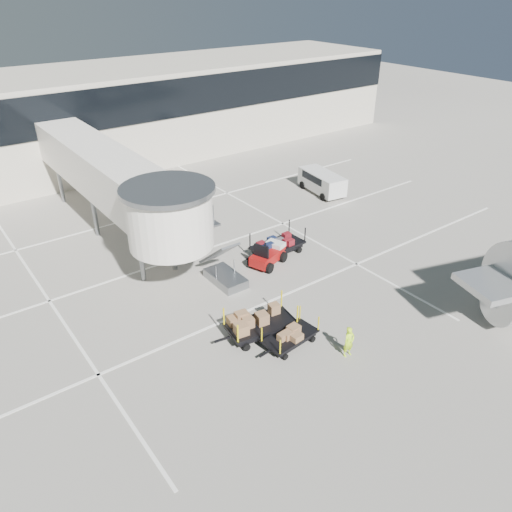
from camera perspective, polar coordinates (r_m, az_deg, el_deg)
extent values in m
plane|color=#B4AEA1|center=(25.67, 5.38, -6.78)|extent=(140.00, 140.00, 0.00)
cube|color=white|center=(26.90, 2.57, -4.76)|extent=(40.00, 0.15, 0.02)
cube|color=white|center=(31.83, -5.35, 0.94)|extent=(40.00, 0.15, 0.02)
cube|color=white|center=(37.42, -11.03, 5.02)|extent=(40.00, 0.15, 0.02)
cube|color=white|center=(35.62, 2.04, 4.29)|extent=(0.15, 30.00, 0.02)
cube|color=white|center=(29.63, -23.09, -3.87)|extent=(0.15, 30.00, 0.02)
cube|color=beige|center=(48.63, -19.18, 14.61)|extent=(64.00, 12.00, 8.00)
cube|color=black|center=(42.60, -16.82, 15.84)|extent=(64.00, 0.12, 3.20)
cube|color=white|center=(33.62, -17.09, 9.34)|extent=(3.00, 18.00, 2.80)
cylinder|color=white|center=(25.85, -9.81, 4.25)|extent=(4.40, 4.40, 3.00)
cylinder|color=gray|center=(25.23, -10.12, 7.54)|extent=(4.80, 4.80, 0.25)
cylinder|color=gray|center=(28.41, -12.99, -0.15)|extent=(0.28, 0.28, 2.90)
cylinder|color=gray|center=(29.12, -9.45, 1.00)|extent=(0.28, 0.28, 2.90)
cylinder|color=gray|center=(34.36, -17.94, 4.48)|extent=(0.28, 0.28, 2.90)
cylinder|color=gray|center=(34.95, -14.90, 5.36)|extent=(0.28, 0.28, 2.90)
cylinder|color=gray|center=(40.64, -21.43, 7.69)|extent=(0.28, 0.28, 2.90)
cylinder|color=gray|center=(41.14, -18.79, 8.41)|extent=(0.28, 0.28, 2.90)
cube|color=gray|center=(28.12, -3.49, -2.55)|extent=(1.40, 2.60, 0.50)
cube|color=gray|center=(27.87, -4.25, 0.33)|extent=(1.20, 2.60, 2.06)
cube|color=gray|center=(28.37, -5.88, 3.64)|extent=(1.40, 1.20, 0.12)
cube|color=maroon|center=(29.66, 1.33, -0.02)|extent=(2.59, 1.85, 0.59)
cube|color=silver|center=(30.13, 2.23, 1.31)|extent=(1.01, 1.24, 0.34)
cube|color=black|center=(28.87, 0.62, 0.44)|extent=(0.44, 0.96, 0.88)
cylinder|color=black|center=(28.91, 1.56, -1.39)|extent=(0.67, 0.44, 0.63)
cylinder|color=black|center=(29.51, -0.53, -0.69)|extent=(0.67, 0.44, 0.63)
cylinder|color=black|center=(30.07, 3.14, -0.12)|extent=(0.67, 0.44, 0.63)
cylinder|color=black|center=(30.65, 1.11, 0.53)|extent=(0.67, 0.44, 0.63)
cube|color=black|center=(30.79, 2.48, 1.26)|extent=(3.34, 1.73, 0.13)
cube|color=black|center=(30.88, 2.48, 0.94)|extent=(3.00, 1.48, 0.27)
cube|color=black|center=(29.74, -0.51, -0.15)|extent=(0.77, 0.11, 0.09)
cylinder|color=black|center=(29.84, 1.70, -0.61)|extent=(0.38, 0.16, 0.37)
cylinder|color=black|center=(30.84, -0.06, 0.47)|extent=(0.38, 0.16, 0.37)
cylinder|color=black|center=(31.18, 4.97, 0.69)|extent=(0.38, 0.16, 0.37)
cylinder|color=black|center=(32.15, 3.19, 1.69)|extent=(0.38, 0.16, 0.37)
cylinder|color=black|center=(29.16, 1.07, 0.68)|extent=(0.08, 0.08, 0.99)
cylinder|color=black|center=(30.18, -0.70, 1.74)|extent=(0.08, 0.08, 0.99)
cylinder|color=black|center=(31.02, 5.62, 2.40)|extent=(0.08, 0.08, 0.99)
cylinder|color=black|center=(31.99, 3.81, 3.35)|extent=(0.08, 0.08, 0.99)
cube|color=#131D3D|center=(29.87, 1.73, 0.83)|extent=(0.53, 0.39, 0.32)
cube|color=#8B6C4C|center=(30.28, 1.00, 1.30)|extent=(0.54, 0.33, 0.35)
cube|color=maroon|center=(30.51, 2.07, 1.48)|extent=(0.56, 0.40, 0.32)
cube|color=#4D4D52|center=(30.77, 2.69, 1.81)|extent=(0.43, 0.35, 0.41)
cube|color=#8B6C4C|center=(31.17, 3.08, 2.15)|extent=(0.59, 0.30, 0.38)
cube|color=#8B6C4C|center=(30.76, 1.74, 1.88)|extent=(0.48, 0.35, 0.47)
cube|color=#131D3D|center=(31.49, 3.95, 2.42)|extent=(0.49, 0.41, 0.38)
cube|color=maroon|center=(30.85, 2.96, 1.93)|extent=(0.54, 0.37, 0.46)
cube|color=#4D4D52|center=(30.69, 2.66, 1.64)|extent=(0.46, 0.45, 0.32)
cube|color=#4D4D52|center=(30.87, 3.85, 1.76)|extent=(0.55, 0.45, 0.31)
cube|color=black|center=(23.98, 0.54, -7.78)|extent=(3.49, 2.10, 0.13)
cube|color=black|center=(24.10, 0.54, -8.16)|extent=(3.13, 1.81, 0.27)
cube|color=black|center=(23.38, -3.88, -9.50)|extent=(0.77, 0.20, 0.09)
cylinder|color=black|center=(23.31, -1.10, -10.37)|extent=(0.39, 0.21, 0.37)
cylinder|color=black|center=(24.35, -2.71, -8.40)|extent=(0.39, 0.21, 0.37)
cylinder|color=black|center=(24.20, 3.81, -8.71)|extent=(0.39, 0.21, 0.37)
cylinder|color=black|center=(25.21, 2.03, -6.89)|extent=(0.39, 0.21, 0.37)
cylinder|color=yellow|center=(22.59, -2.09, -8.92)|extent=(0.08, 0.08, 0.99)
cylinder|color=yellow|center=(23.66, -3.70, -6.95)|extent=(0.08, 0.08, 0.99)
cylinder|color=yellow|center=(23.85, 4.76, -6.67)|extent=(0.08, 0.08, 0.99)
cylinder|color=yellow|center=(24.86, 2.93, -4.92)|extent=(0.08, 0.08, 0.99)
cube|color=#946847|center=(23.98, 2.06, -6.86)|extent=(0.69, 0.50, 0.50)
cube|color=#946847|center=(24.31, 1.87, -6.42)|extent=(0.70, 0.62, 0.42)
cube|color=#946847|center=(24.05, 1.05, -6.90)|extent=(0.75, 0.59, 0.39)
cube|color=#946847|center=(23.77, 2.16, -7.29)|extent=(0.69, 0.48, 0.47)
cube|color=#946847|center=(24.29, 1.34, -6.43)|extent=(0.56, 0.65, 0.43)
cube|color=#946847|center=(24.48, 2.02, -6.07)|extent=(0.77, 0.63, 0.46)
cube|color=#946847|center=(23.19, -1.57, -8.14)|extent=(0.66, 0.49, 0.60)
cube|color=black|center=(23.51, 3.93, -9.11)|extent=(2.76, 1.59, 0.11)
cube|color=black|center=(23.61, 3.92, -9.41)|extent=(2.48, 1.36, 0.22)
cube|color=black|center=(22.69, 1.01, -11.12)|extent=(0.62, 0.13, 0.07)
cylinder|color=black|center=(22.89, 3.36, -11.43)|extent=(0.31, 0.15, 0.30)
cylinder|color=black|center=(23.53, 1.26, -10.05)|extent=(0.31, 0.15, 0.30)
cylinder|color=black|center=(23.96, 6.50, -9.42)|extent=(0.31, 0.15, 0.30)
cylinder|color=black|center=(24.57, 4.42, -8.18)|extent=(0.31, 0.15, 0.30)
cylinder|color=yellow|center=(22.23, 2.78, -10.40)|extent=(0.06, 0.06, 0.79)
cylinder|color=yellow|center=(22.88, 0.65, -9.01)|extent=(0.06, 0.06, 0.79)
cylinder|color=yellow|center=(23.73, 7.15, -7.69)|extent=(0.06, 0.06, 0.79)
cylinder|color=yellow|center=(24.34, 5.04, -6.47)|extent=(0.06, 0.06, 0.79)
cube|color=#946847|center=(23.49, 5.51, -8.46)|extent=(0.52, 0.45, 0.40)
cube|color=#946847|center=(23.60, 5.53, -8.26)|extent=(0.41, 0.36, 0.39)
cube|color=#946847|center=(23.61, 4.08, -8.20)|extent=(0.44, 0.51, 0.37)
cube|color=#946847|center=(23.81, 4.20, -7.77)|extent=(0.46, 0.41, 0.42)
cube|color=#946847|center=(23.03, 3.87, -9.34)|extent=(0.51, 0.48, 0.35)
imported|color=#C5FE1A|center=(23.06, 10.57, -9.61)|extent=(0.58, 0.40, 1.53)
cube|color=silver|center=(40.14, 7.54, 8.46)|extent=(2.34, 4.51, 1.39)
cube|color=silver|center=(41.70, 5.98, 8.96)|extent=(1.71, 0.72, 0.81)
cube|color=black|center=(40.15, 7.43, 9.02)|extent=(2.13, 2.91, 0.56)
cylinder|color=black|center=(38.83, 7.67, 6.70)|extent=(0.30, 0.63, 0.61)
cylinder|color=black|center=(39.79, 9.69, 7.11)|extent=(0.30, 0.63, 0.61)
cylinder|color=black|center=(41.00, 5.34, 8.08)|extent=(0.30, 0.63, 0.61)
cylinder|color=black|center=(41.92, 7.31, 8.46)|extent=(0.30, 0.63, 0.61)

